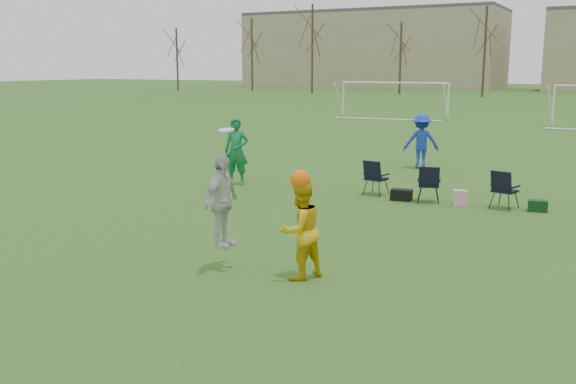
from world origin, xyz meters
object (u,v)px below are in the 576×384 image
Objects in this scene: fielder_green_near at (236,151)px; center_contest at (267,217)px; goal_left at (394,90)px; fielder_blue at (421,141)px.

center_contest is at bearing -71.82° from fielder_green_near.
center_contest is 0.34× the size of goal_left.
fielder_blue is at bearing 94.88° from center_contest.
fielder_green_near is at bearing 125.96° from center_contest.
fielder_green_near is 1.07× the size of fielder_blue.
fielder_green_near reaches higher than fielder_blue.
fielder_blue is 0.25× the size of goal_left.
center_contest reaches higher than goal_left.
center_contest is (5.06, -6.97, 0.00)m from fielder_green_near.
fielder_green_near is 6.92m from fielder_blue.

